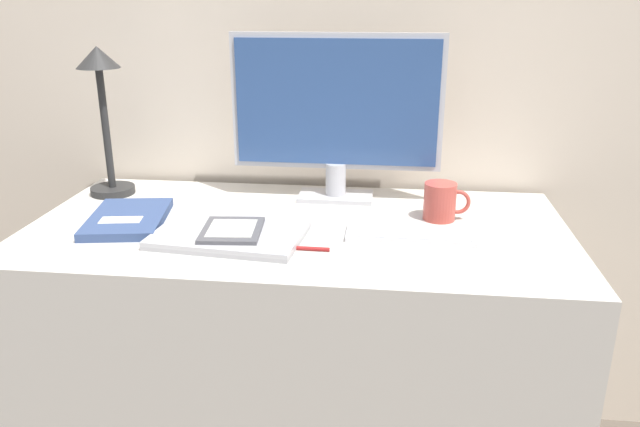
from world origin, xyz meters
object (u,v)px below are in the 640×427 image
monitor (336,112)px  desk_lamp (102,100)px  notebook (128,219)px  pen (299,248)px  laptop (229,235)px  keyboard (410,234)px  ereader (232,230)px  coffee_mug (441,201)px

monitor → desk_lamp: 0.63m
notebook → monitor: bearing=27.4°
notebook → pen: size_ratio=2.10×
laptop → keyboard: bearing=8.2°
pen → keyboard: bearing=23.2°
ereader → notebook: ereader is taller
keyboard → laptop: laptop is taller
monitor → ereader: (-0.21, -0.33, -0.21)m
ereader → notebook: size_ratio=0.59×
laptop → coffee_mug: bearing=21.3°
monitor → laptop: size_ratio=1.57×
keyboard → coffee_mug: size_ratio=2.57×
keyboard → laptop: size_ratio=0.83×
laptop → notebook: (-0.27, 0.07, 0.00)m
desk_lamp → pen: desk_lamp is taller
ereader → notebook: (-0.28, 0.08, -0.01)m
coffee_mug → pen: 0.40m
ereader → pen: size_ratio=1.25×
desk_lamp → ereader: bearing=-35.7°
ereader → desk_lamp: bearing=144.3°
keyboard → coffee_mug: coffee_mug is taller
desk_lamp → pen: bearing=-30.5°
laptop → coffee_mug: coffee_mug is taller
notebook → coffee_mug: bearing=8.7°
notebook → coffee_mug: coffee_mug is taller
laptop → coffee_mug: 0.53m
ereader → coffee_mug: coffee_mug is taller
desk_lamp → coffee_mug: (0.90, -0.11, -0.21)m
pen → desk_lamp: bearing=149.5°
notebook → pen: notebook is taller
laptop → ereader: 0.02m
desk_lamp → keyboard: bearing=-16.1°
monitor → coffee_mug: (0.27, -0.14, -0.19)m
laptop → ereader: ereader is taller
keyboard → laptop: 0.42m
keyboard → notebook: bearing=178.7°
monitor → desk_lamp: monitor is taller
desk_lamp → pen: (0.58, -0.34, -0.26)m
coffee_mug → pen: bearing=-143.5°
coffee_mug → keyboard: bearing=-120.0°
keyboard → coffee_mug: (0.08, 0.13, 0.04)m
ereader → pen: bearing=-14.0°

